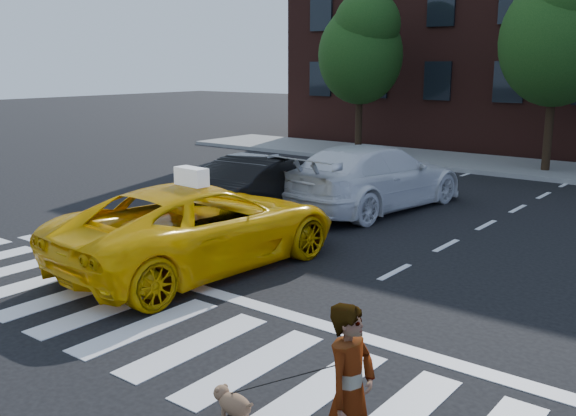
{
  "coord_description": "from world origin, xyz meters",
  "views": [
    {
      "loc": [
        6.87,
        -5.53,
        3.68
      ],
      "look_at": [
        -0.18,
        3.54,
        1.1
      ],
      "focal_mm": 40.0,
      "sensor_mm": 36.0,
      "label": 1
    }
  ],
  "objects": [
    {
      "name": "tree_left",
      "position": [
        -6.97,
        17.0,
        4.44
      ],
      "size": [
        3.39,
        3.38,
        6.5
      ],
      "color": "black",
      "rests_on": "ground"
    },
    {
      "name": "white_suv",
      "position": [
        -1.4,
        8.71,
        0.84
      ],
      "size": [
        2.93,
        5.98,
        1.67
      ],
      "primitive_type": "imported",
      "rotation": [
        0.0,
        0.0,
        3.04
      ],
      "color": "white",
      "rests_on": "ground"
    },
    {
      "name": "sidewalk_far",
      "position": [
        0.0,
        17.5,
        0.07
      ],
      "size": [
        30.0,
        4.0,
        0.15
      ],
      "primitive_type": "cube",
      "color": "slate",
      "rests_on": "ground"
    },
    {
      "name": "taxi",
      "position": [
        -1.4,
        2.5,
        0.78
      ],
      "size": [
        3.01,
        5.82,
        1.57
      ],
      "primitive_type": "imported",
      "rotation": [
        0.0,
        0.0,
        3.07
      ],
      "color": "#EFB205",
      "rests_on": "ground"
    },
    {
      "name": "dog",
      "position": [
        2.62,
        -1.04,
        0.19
      ],
      "size": [
        0.58,
        0.24,
        0.33
      ],
      "rotation": [
        0.0,
        0.0,
        -0.06
      ],
      "color": "olive",
      "rests_on": "ground"
    },
    {
      "name": "stop_line",
      "position": [
        0.0,
        1.6,
        0.01
      ],
      "size": [
        12.0,
        0.3,
        0.01
      ],
      "primitive_type": "cube",
      "color": "silver",
      "rests_on": "ground"
    },
    {
      "name": "taxi_sign",
      "position": [
        -1.4,
        2.3,
        1.73
      ],
      "size": [
        0.67,
        0.33,
        0.32
      ],
      "primitive_type": "cube",
      "rotation": [
        0.0,
        0.0,
        3.07
      ],
      "color": "white",
      "rests_on": "taxi"
    },
    {
      "name": "black_sedan",
      "position": [
        -3.06,
        6.49,
        0.76
      ],
      "size": [
        1.88,
        4.72,
        1.53
      ],
      "primitive_type": "imported",
      "rotation": [
        0.0,
        0.0,
        3.2
      ],
      "color": "black",
      "rests_on": "ground"
    },
    {
      "name": "crosswalk",
      "position": [
        0.0,
        0.0,
        0.01
      ],
      "size": [
        13.0,
        2.4,
        0.01
      ],
      "primitive_type": "cube",
      "color": "silver",
      "rests_on": "ground"
    },
    {
      "name": "ground",
      "position": [
        0.0,
        0.0,
        0.0
      ],
      "size": [
        120.0,
        120.0,
        0.0
      ],
      "primitive_type": "plane",
      "color": "black",
      "rests_on": "ground"
    },
    {
      "name": "tree_mid",
      "position": [
        0.53,
        17.0,
        4.85
      ],
      "size": [
        3.69,
        3.69,
        7.1
      ],
      "color": "black",
      "rests_on": "ground"
    },
    {
      "name": "woman",
      "position": [
        4.13,
        -1.1,
        0.83
      ],
      "size": [
        0.41,
        0.61,
        1.67
      ],
      "primitive_type": "imported",
      "rotation": [
        0.0,
        0.0,
        1.59
      ],
      "color": "#999999",
      "rests_on": "ground"
    }
  ]
}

